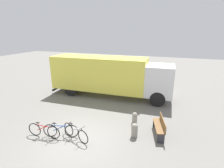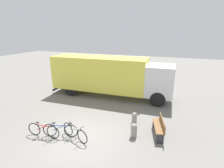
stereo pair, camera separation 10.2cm
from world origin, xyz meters
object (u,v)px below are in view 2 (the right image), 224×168
(bicycle_near, at_px, (43,130))
(bicycle_far, at_px, (75,132))
(park_bench, at_px, (160,126))
(bicycle_middle, at_px, (60,130))
(bollard_near_bench, at_px, (134,130))
(delivery_truck, at_px, (109,75))
(bollard_far_bench, at_px, (134,117))

(bicycle_near, xyz_separation_m, bicycle_far, (1.55, 0.39, 0.00))
(park_bench, height_order, bicycle_middle, park_bench)
(park_bench, bearing_deg, bollard_near_bench, 103.82)
(delivery_truck, height_order, park_bench, delivery_truck)
(bollard_far_bench, bearing_deg, park_bench, -26.31)
(delivery_truck, relative_size, park_bench, 5.89)
(bicycle_far, relative_size, bollard_far_bench, 2.58)
(bicycle_near, height_order, bicycle_middle, same)
(bicycle_far, xyz_separation_m, bollard_near_bench, (2.63, 1.18, 0.02))
(bollard_far_bench, bearing_deg, bicycle_far, -132.83)
(park_bench, bearing_deg, bollard_far_bench, 49.37)
(delivery_truck, height_order, bollard_far_bench, delivery_truck)
(bicycle_middle, xyz_separation_m, bollard_near_bench, (3.40, 1.27, 0.02))
(delivery_truck, relative_size, bicycle_middle, 5.67)
(bollard_near_bench, bearing_deg, bicycle_near, -159.48)
(bollard_near_bench, bearing_deg, bicycle_far, -155.87)
(bicycle_far, bearing_deg, bicycle_near, -146.83)
(bicycle_middle, bearing_deg, bicycle_far, -10.32)
(park_bench, relative_size, bicycle_middle, 0.96)
(park_bench, xyz_separation_m, bollard_near_bench, (-1.16, -0.62, -0.11))
(bollard_near_bench, bearing_deg, delivery_truck, 123.18)
(bicycle_middle, distance_m, bicycle_far, 0.78)
(delivery_truck, xyz_separation_m, bicycle_near, (-0.93, -6.52, -1.38))
(bicycle_near, xyz_separation_m, bollard_far_bench, (3.88, 2.90, -0.02))
(bicycle_near, bearing_deg, park_bench, 17.69)
(delivery_truck, xyz_separation_m, park_bench, (4.40, -4.34, -1.25))
(park_bench, bearing_deg, bicycle_middle, 98.16)
(park_bench, xyz_separation_m, bicycle_middle, (-4.56, -1.89, -0.13))
(bollard_near_bench, height_order, bollard_far_bench, bollard_near_bench)
(park_bench, distance_m, bollard_far_bench, 1.63)
(bollard_near_bench, bearing_deg, park_bench, 28.13)
(bicycle_far, distance_m, bollard_near_bench, 2.88)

